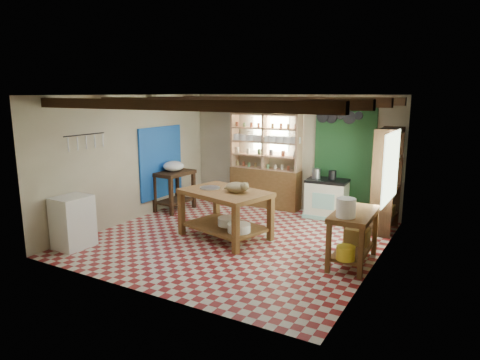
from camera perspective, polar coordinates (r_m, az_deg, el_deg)
The scene contains 30 objects.
floor at distance 7.97m, azimuth -0.58°, elevation -7.85°, with size 5.00×5.00×0.02m, color maroon.
ceiling at distance 7.51m, azimuth -0.62°, elevation 11.27°, with size 5.00×5.00×0.02m, color #444449.
wall_back at distance 9.85m, azimuth 6.76°, elevation 3.68°, with size 5.00×0.04×2.60m, color #B9AF95.
wall_front at distance 5.66m, azimuth -13.46°, elevation -2.45°, with size 5.00×0.04×2.60m, color #B9AF95.
wall_left at distance 9.14m, azimuth -14.29°, elevation 2.78°, with size 0.04×5.00×2.60m, color #B9AF95.
wall_right at distance 6.75m, azimuth 18.06°, elevation -0.46°, with size 0.04×5.00×2.60m, color #B9AF95.
ceiling_beams at distance 7.52m, azimuth -0.62°, elevation 10.35°, with size 5.00×3.80×0.15m, color #342012.
blue_wall_patch at distance 9.81m, azimuth -10.47°, elevation 2.35°, with size 0.04×1.40×1.60m, color #1751AF.
green_wall_patch at distance 9.42m, azimuth 13.71°, elevation 2.76°, with size 1.30×0.04×2.30m, color #1B4521.
window_back at distance 9.99m, azimuth 4.12°, elevation 6.15°, with size 0.90×0.02×0.80m, color #B8CEB7.
window_right at distance 7.70m, azimuth 19.49°, elevation 1.64°, with size 0.02×1.30×1.20m, color #B8CEB7.
utensil_rail at distance 8.22m, azimuth -19.95°, elevation 4.87°, with size 0.06×0.90×0.28m, color black.
pot_rack at distance 8.92m, azimuth 13.23°, elevation 8.32°, with size 0.86×0.12×0.36m, color black.
shelving_unit at distance 9.93m, azimuth 3.38°, elevation 2.64°, with size 1.70×0.34×2.20m, color tan.
tall_rack at distance 8.59m, azimuth 18.98°, elevation -0.08°, with size 0.40×0.86×2.00m, color #342012.
work_table at distance 7.90m, azimuth -2.00°, elevation -4.59°, with size 1.56×1.04×0.89m, color brown.
stove at distance 9.35m, azimuth 11.49°, elevation -2.42°, with size 0.85×0.57×0.83m, color beige.
prep_table at distance 9.84m, azimuth -8.75°, elevation -1.42°, with size 0.61×0.89×0.90m, color #342012.
white_cabinet at distance 7.95m, azimuth -21.38°, elevation -5.23°, with size 0.50×0.60×0.90m, color white.
right_counter at distance 6.96m, azimuth 14.84°, elevation -7.44°, with size 0.59×1.17×0.84m, color brown.
cat at distance 7.63m, azimuth -0.44°, elevation -0.99°, with size 0.42×0.32×0.19m, color #938055.
steel_tray at distance 8.00m, azimuth -4.03°, elevation -1.04°, with size 0.38×0.38×0.02m, color #B9B9C1.
basin_large at distance 7.93m, azimuth -1.48°, elevation -5.53°, with size 0.42×0.42×0.14m, color white.
basin_small at distance 7.57m, azimuth -0.14°, elevation -6.40°, with size 0.41×0.41×0.14m, color white.
kettle_left at distance 9.30m, azimuth 10.13°, elevation 0.86°, with size 0.18×0.18×0.21m, color #B9B9C1.
kettle_right at distance 9.21m, azimuth 12.21°, elevation 0.64°, with size 0.16×0.16×0.20m, color black.
enamel_bowl at distance 9.73m, azimuth -8.86°, elevation 1.84°, with size 0.47×0.47×0.23m, color white.
white_bucket at distance 6.48m, azimuth 13.96°, elevation -3.61°, with size 0.28×0.28×0.28m, color white.
wicker_basket at distance 7.26m, azimuth 15.35°, elevation -7.23°, with size 0.37×0.30×0.26m, color olive.
yellow_tub at distance 6.58m, azimuth 13.89°, elevation -9.41°, with size 0.28×0.28×0.20m, color yellow.
Camera 1 is at (3.79, -6.49, 2.64)m, focal length 32.00 mm.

